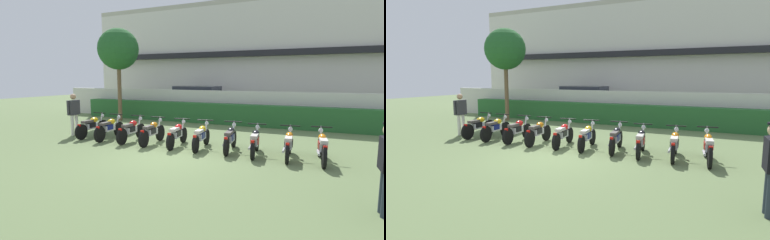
# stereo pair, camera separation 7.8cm
# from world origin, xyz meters

# --- Properties ---
(ground) EXTENTS (60.00, 60.00, 0.00)m
(ground) POSITION_xyz_m (0.00, 0.00, 0.00)
(ground) COLOR #607547
(building) EXTENTS (25.22, 6.50, 7.45)m
(building) POSITION_xyz_m (0.00, 14.71, 3.73)
(building) COLOR silver
(building) RESTS_ON ground
(compound_wall) EXTENTS (23.96, 0.30, 1.72)m
(compound_wall) POSITION_xyz_m (0.00, 7.98, 0.86)
(compound_wall) COLOR silver
(compound_wall) RESTS_ON ground
(hedge_row) EXTENTS (19.17, 0.70, 1.07)m
(hedge_row) POSITION_xyz_m (0.00, 7.28, 0.53)
(hedge_row) COLOR #28602D
(hedge_row) RESTS_ON ground
(parked_car) EXTENTS (4.50, 2.07, 1.89)m
(parked_car) POSITION_xyz_m (-3.28, 9.85, 0.94)
(parked_car) COLOR silver
(parked_car) RESTS_ON ground
(tree_near_inspector) EXTENTS (2.27, 2.27, 5.13)m
(tree_near_inspector) POSITION_xyz_m (-6.50, 6.00, 3.96)
(tree_near_inspector) COLOR brown
(tree_near_inspector) RESTS_ON ground
(motorcycle_in_row_0) EXTENTS (0.60, 1.92, 0.97)m
(motorcycle_in_row_0) POSITION_xyz_m (-4.42, 1.55, 0.45)
(motorcycle_in_row_0) COLOR black
(motorcycle_in_row_0) RESTS_ON ground
(motorcycle_in_row_1) EXTENTS (0.60, 1.90, 0.97)m
(motorcycle_in_row_1) POSITION_xyz_m (-3.45, 1.48, 0.45)
(motorcycle_in_row_1) COLOR black
(motorcycle_in_row_1) RESTS_ON ground
(motorcycle_in_row_2) EXTENTS (0.60, 1.92, 0.96)m
(motorcycle_in_row_2) POSITION_xyz_m (-2.41, 1.50, 0.45)
(motorcycle_in_row_2) COLOR black
(motorcycle_in_row_2) RESTS_ON ground
(motorcycle_in_row_3) EXTENTS (0.60, 1.89, 0.96)m
(motorcycle_in_row_3) POSITION_xyz_m (-1.45, 1.47, 0.45)
(motorcycle_in_row_3) COLOR black
(motorcycle_in_row_3) RESTS_ON ground
(motorcycle_in_row_4) EXTENTS (0.60, 1.89, 0.95)m
(motorcycle_in_row_4) POSITION_xyz_m (-0.44, 1.52, 0.44)
(motorcycle_in_row_4) COLOR black
(motorcycle_in_row_4) RESTS_ON ground
(motorcycle_in_row_5) EXTENTS (0.60, 1.90, 0.94)m
(motorcycle_in_row_5) POSITION_xyz_m (0.49, 1.55, 0.44)
(motorcycle_in_row_5) COLOR black
(motorcycle_in_row_5) RESTS_ON ground
(motorcycle_in_row_6) EXTENTS (0.60, 1.85, 0.95)m
(motorcycle_in_row_6) POSITION_xyz_m (1.51, 1.60, 0.44)
(motorcycle_in_row_6) COLOR black
(motorcycle_in_row_6) RESTS_ON ground
(motorcycle_in_row_7) EXTENTS (0.60, 1.82, 0.95)m
(motorcycle_in_row_7) POSITION_xyz_m (2.38, 1.47, 0.44)
(motorcycle_in_row_7) COLOR black
(motorcycle_in_row_7) RESTS_ON ground
(motorcycle_in_row_8) EXTENTS (0.60, 1.83, 0.96)m
(motorcycle_in_row_8) POSITION_xyz_m (3.40, 1.49, 0.45)
(motorcycle_in_row_8) COLOR black
(motorcycle_in_row_8) RESTS_ON ground
(motorcycle_in_row_9) EXTENTS (0.60, 1.96, 0.98)m
(motorcycle_in_row_9) POSITION_xyz_m (4.33, 1.48, 0.46)
(motorcycle_in_row_9) COLOR black
(motorcycle_in_row_9) RESTS_ON ground
(inspector_person) EXTENTS (0.24, 0.70, 1.76)m
(inspector_person) POSITION_xyz_m (-5.40, 1.55, 1.05)
(inspector_person) COLOR silver
(inspector_person) RESTS_ON ground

